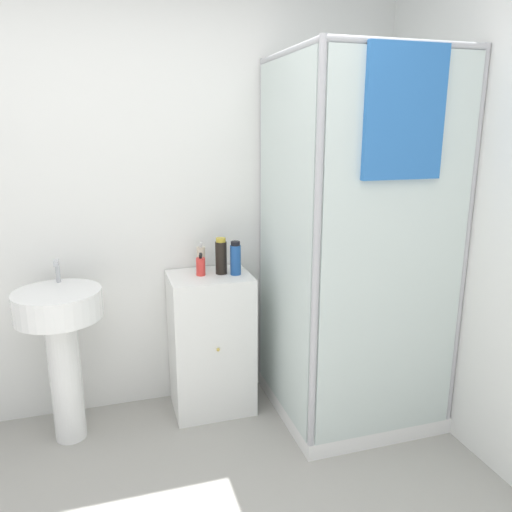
% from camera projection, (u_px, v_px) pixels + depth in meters
% --- Properties ---
extents(wall_back, '(6.40, 0.06, 2.50)m').
position_uv_depth(wall_back, '(127.00, 206.00, 2.90)').
color(wall_back, white).
rests_on(wall_back, ground_plane).
extents(shower_enclosure, '(0.87, 0.90, 2.08)m').
position_uv_depth(shower_enclosure, '(347.00, 323.00, 2.89)').
color(shower_enclosure, white).
rests_on(shower_enclosure, ground_plane).
extents(vanity_cabinet, '(0.48, 0.40, 0.86)m').
position_uv_depth(vanity_cabinet, '(211.00, 343.00, 3.02)').
color(vanity_cabinet, white).
rests_on(vanity_cabinet, ground_plane).
extents(sink, '(0.45, 0.45, 1.00)m').
position_uv_depth(sink, '(61.00, 335.00, 2.66)').
color(sink, white).
rests_on(sink, ground_plane).
extents(soap_dispenser, '(0.05, 0.05, 0.14)m').
position_uv_depth(soap_dispenser, '(201.00, 266.00, 2.90)').
color(soap_dispenser, red).
rests_on(soap_dispenser, vanity_cabinet).
extents(shampoo_bottle_tall_black, '(0.07, 0.07, 0.22)m').
position_uv_depth(shampoo_bottle_tall_black, '(221.00, 256.00, 2.92)').
color(shampoo_bottle_tall_black, black).
rests_on(shampoo_bottle_tall_black, vanity_cabinet).
extents(shampoo_bottle_blue, '(0.06, 0.06, 0.20)m').
position_uv_depth(shampoo_bottle_blue, '(236.00, 259.00, 2.90)').
color(shampoo_bottle_blue, '#1E4C93').
rests_on(shampoo_bottle_blue, vanity_cabinet).
extents(lotion_bottle_white, '(0.05, 0.05, 0.18)m').
position_uv_depth(lotion_bottle_white, '(201.00, 259.00, 2.98)').
color(lotion_bottle_white, beige).
rests_on(lotion_bottle_white, vanity_cabinet).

